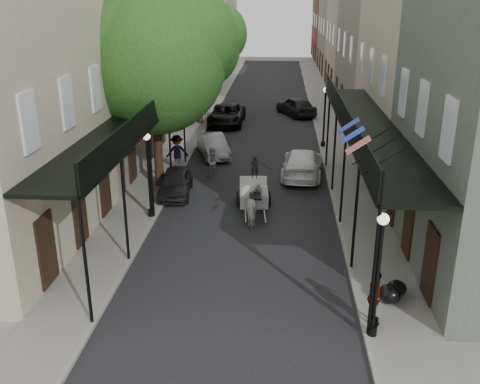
% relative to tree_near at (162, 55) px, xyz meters
% --- Properties ---
extents(ground, '(140.00, 140.00, 0.00)m').
position_rel_tree_near_xyz_m(ground, '(4.20, -10.18, -6.49)').
color(ground, gray).
rests_on(ground, ground).
extents(road, '(8.00, 90.00, 0.01)m').
position_rel_tree_near_xyz_m(road, '(4.20, 9.82, -6.48)').
color(road, black).
rests_on(road, ground).
extents(sidewalk_left, '(2.20, 90.00, 0.12)m').
position_rel_tree_near_xyz_m(sidewalk_left, '(-0.80, 9.82, -6.43)').
color(sidewalk_left, gray).
rests_on(sidewalk_left, ground).
extents(sidewalk_right, '(2.20, 90.00, 0.12)m').
position_rel_tree_near_xyz_m(sidewalk_right, '(9.20, 9.82, -6.43)').
color(sidewalk_right, gray).
rests_on(sidewalk_right, ground).
extents(building_row_left, '(5.00, 80.00, 10.50)m').
position_rel_tree_near_xyz_m(building_row_left, '(-4.40, 19.82, -1.24)').
color(building_row_left, '#B7AF93').
rests_on(building_row_left, ground).
extents(building_row_right, '(5.00, 80.00, 10.50)m').
position_rel_tree_near_xyz_m(building_row_right, '(12.80, 19.82, -1.24)').
color(building_row_right, gray).
rests_on(building_row_right, ground).
extents(gallery_left, '(2.20, 18.05, 4.88)m').
position_rel_tree_near_xyz_m(gallery_left, '(-0.59, -3.20, -2.44)').
color(gallery_left, black).
rests_on(gallery_left, sidewalk_left).
extents(gallery_right, '(2.20, 18.05, 4.88)m').
position_rel_tree_near_xyz_m(gallery_right, '(8.99, -3.20, -2.44)').
color(gallery_right, black).
rests_on(gallery_right, sidewalk_right).
extents(tree_near, '(7.31, 6.80, 9.63)m').
position_rel_tree_near_xyz_m(tree_near, '(0.00, 0.00, 0.00)').
color(tree_near, '#382619').
rests_on(tree_near, sidewalk_left).
extents(tree_far, '(6.45, 6.00, 8.61)m').
position_rel_tree_near_xyz_m(tree_far, '(-0.05, 14.00, -0.65)').
color(tree_far, '#382619').
rests_on(tree_far, sidewalk_left).
extents(lamppost_right_near, '(0.32, 0.32, 3.71)m').
position_rel_tree_near_xyz_m(lamppost_right_near, '(8.30, -12.18, -4.44)').
color(lamppost_right_near, black).
rests_on(lamppost_right_near, sidewalk_right).
extents(lamppost_left, '(0.32, 0.32, 3.71)m').
position_rel_tree_near_xyz_m(lamppost_left, '(0.10, -4.18, -4.44)').
color(lamppost_left, black).
rests_on(lamppost_left, sidewalk_left).
extents(lamppost_right_far, '(0.32, 0.32, 3.71)m').
position_rel_tree_near_xyz_m(lamppost_right_far, '(8.30, 7.82, -4.44)').
color(lamppost_right_far, black).
rests_on(lamppost_right_far, sidewalk_right).
extents(horse, '(0.95, 1.83, 1.50)m').
position_rel_tree_near_xyz_m(horse, '(4.60, -4.18, -5.74)').
color(horse, silver).
rests_on(horse, ground).
extents(carriage, '(1.66, 2.31, 2.50)m').
position_rel_tree_near_xyz_m(carriage, '(4.41, -1.85, -5.52)').
color(carriage, black).
rests_on(carriage, ground).
extents(pedestrian_walking, '(0.83, 0.69, 1.56)m').
position_rel_tree_near_xyz_m(pedestrian_walking, '(2.08, 1.71, -5.71)').
color(pedestrian_walking, '#A3A49B').
rests_on(pedestrian_walking, ground).
extents(pedestrian_sidewalk_left, '(1.39, 1.06, 1.90)m').
position_rel_tree_near_xyz_m(pedestrian_sidewalk_left, '(-0.00, 2.51, -5.42)').
color(pedestrian_sidewalk_left, gray).
rests_on(pedestrian_sidewalk_left, sidewalk_left).
extents(pedestrian_sidewalk_right, '(0.52, 1.03, 1.68)m').
position_rel_tree_near_xyz_m(pedestrian_sidewalk_right, '(8.40, -11.59, -5.53)').
color(pedestrian_sidewalk_right, gray).
rests_on(pedestrian_sidewalk_right, sidewalk_right).
extents(car_left_near, '(1.79, 3.81, 1.26)m').
position_rel_tree_near_xyz_m(car_left_near, '(0.60, -1.18, -5.86)').
color(car_left_near, black).
rests_on(car_left_near, ground).
extents(car_left_mid, '(2.57, 4.19, 1.30)m').
position_rel_tree_near_xyz_m(car_left_mid, '(1.60, 5.49, -5.84)').
color(car_left_mid, '#99999E').
rests_on(car_left_mid, ground).
extents(car_left_far, '(2.54, 5.36, 1.48)m').
position_rel_tree_near_xyz_m(car_left_far, '(1.60, 13.82, -5.75)').
color(car_left_far, black).
rests_on(car_left_far, ground).
extents(car_right_near, '(2.41, 5.13, 1.45)m').
position_rel_tree_near_xyz_m(car_right_near, '(6.80, 2.16, -5.76)').
color(car_right_near, white).
rests_on(car_right_near, ground).
extents(car_right_far, '(3.54, 4.84, 1.53)m').
position_rel_tree_near_xyz_m(car_right_far, '(6.80, 17.41, -5.72)').
color(car_right_far, black).
rests_on(car_right_far, ground).
extents(trash_bags, '(0.96, 1.11, 0.60)m').
position_rel_tree_near_xyz_m(trash_bags, '(9.22, -10.25, -6.09)').
color(trash_bags, black).
rests_on(trash_bags, sidewalk_right).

